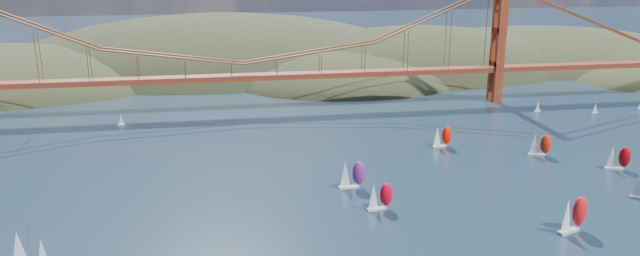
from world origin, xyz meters
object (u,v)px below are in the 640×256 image
object	(u,v)px
racer_3	(540,144)
racer_4	(618,157)
racer_0	(380,196)
racer_1	(573,214)
racer_5	(442,136)
racer_rwb	(352,174)

from	to	relation	value
racer_3	racer_4	bearing A→B (deg)	-27.39
racer_0	racer_1	world-z (taller)	racer_1
racer_5	racer_1	bearing A→B (deg)	-93.88
racer_4	racer_5	bearing A→B (deg)	161.78
racer_0	racer_rwb	size ratio (longest dim) A/B	0.92
racer_3	racer_rwb	distance (m)	75.24
racer_1	racer_4	size ratio (longest dim) A/B	1.18
racer_4	racer_3	bearing A→B (deg)	151.67
racer_1	racer_3	size ratio (longest dim) A/B	1.22
racer_rwb	racer_4	bearing A→B (deg)	-1.95
racer_0	racer_5	bearing A→B (deg)	43.97
racer_0	racer_rwb	bearing A→B (deg)	93.84
racer_3	racer_rwb	world-z (taller)	racer_rwb
racer_4	racer_5	world-z (taller)	racer_4
racer_1	racer_rwb	world-z (taller)	racer_1
racer_3	racer_rwb	xyz separation A→B (m)	(-72.70, -19.35, 0.42)
racer_0	racer_1	size ratio (longest dim) A/B	0.82
racer_5	racer_3	bearing A→B (deg)	-36.59
racer_0	racer_4	world-z (taller)	racer_4
racer_1	racer_0	bearing A→B (deg)	134.03
racer_4	racer_1	bearing A→B (deg)	-119.62
racer_3	racer_1	bearing A→B (deg)	-94.52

